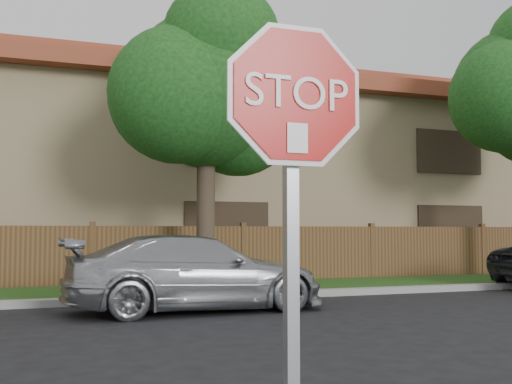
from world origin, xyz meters
name	(u,v)px	position (x,y,z in m)	size (l,w,h in m)	color
far_curb	(103,301)	(0.00, 8.15, 0.07)	(70.00, 0.30, 0.15)	gray
grass_strip	(97,294)	(0.00, 9.80, 0.06)	(70.00, 3.00, 0.12)	#1E4714
fence	(92,258)	(0.00, 11.40, 0.80)	(70.00, 0.12, 1.60)	#522E1D
apartment_building	(82,171)	(0.00, 17.00, 3.53)	(35.20, 9.20, 7.20)	#947E5B
tree_mid	(208,90)	(2.52, 9.57, 4.87)	(4.80, 3.90, 7.35)	#382B21
stop_sign	(294,159)	(0.08, -1.48, 1.83)	(1.01, 0.13, 2.55)	gray
sedan_right	(196,273)	(1.53, 6.62, 0.70)	(1.96, 4.81, 1.40)	#A5A6AC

